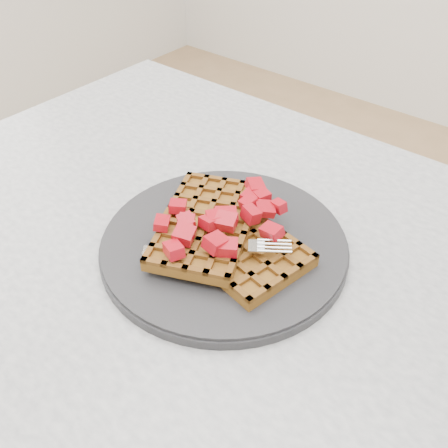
# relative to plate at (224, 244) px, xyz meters

# --- Properties ---
(table) EXTENTS (1.20, 0.80, 0.75)m
(table) POSITION_rel_plate_xyz_m (0.09, -0.04, -0.12)
(table) COLOR beige
(table) RESTS_ON ground
(plate) EXTENTS (0.30, 0.30, 0.02)m
(plate) POSITION_rel_plate_xyz_m (0.00, 0.00, 0.00)
(plate) COLOR black
(plate) RESTS_ON table
(waffles) EXTENTS (0.23, 0.21, 0.03)m
(waffles) POSITION_rel_plate_xyz_m (0.00, -0.00, 0.02)
(waffles) COLOR brown
(waffles) RESTS_ON plate
(strawberry_pile) EXTENTS (0.15, 0.15, 0.02)m
(strawberry_pile) POSITION_rel_plate_xyz_m (-0.00, 0.00, 0.05)
(strawberry_pile) COLOR #91000E
(strawberry_pile) RESTS_ON waffles
(fork) EXTENTS (0.16, 0.13, 0.02)m
(fork) POSITION_rel_plate_xyz_m (0.03, -0.03, 0.02)
(fork) COLOR silver
(fork) RESTS_ON plate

